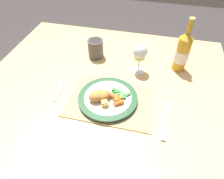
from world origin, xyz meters
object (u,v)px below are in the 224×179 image
drinking_cup (96,48)px  wine_glass (140,53)px  dinner_plate (108,98)px  table_knife (165,123)px  bottle (182,52)px  fork (59,93)px  dining_table (105,98)px

drinking_cup → wine_glass: bearing=-16.5°
dinner_plate → table_knife: 0.25m
dinner_plate → bottle: bottle is taller
fork → wine_glass: (0.32, 0.24, 0.11)m
dining_table → drinking_cup: 0.28m
bottle → fork: bearing=-149.9°
dinner_plate → wine_glass: (0.10, 0.23, 0.09)m
dinner_plate → wine_glass: wine_glass is taller
dinner_plate → dining_table: bearing=114.5°
fork → drinking_cup: size_ratio=1.31×
dining_table → bottle: bottle is taller
table_knife → wine_glass: wine_glass is taller
bottle → drinking_cup: (-0.44, 0.01, -0.05)m
dining_table → bottle: bearing=32.0°
dinner_plate → fork: bearing=-179.0°
fork → wine_glass: wine_glass is taller
dining_table → fork: (-0.19, -0.09, 0.09)m
bottle → drinking_cup: size_ratio=2.73×
dining_table → dinner_plate: 0.14m
wine_glass → dining_table: bearing=-133.7°
table_knife → wine_glass: size_ratio=1.25×
bottle → wine_glass: bearing=-161.8°
dining_table → bottle: size_ratio=4.34×
wine_glass → bottle: size_ratio=0.58×
wine_glass → fork: bearing=-143.7°
table_knife → bottle: bearing=82.3°
bottle → drinking_cup: bottle is taller
dining_table → wine_glass: 0.28m
dinner_plate → bottle: 0.43m
table_knife → wine_glass: (-0.15, 0.30, 0.11)m
table_knife → bottle: (0.05, 0.36, 0.10)m
table_knife → fork: bearing=172.6°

